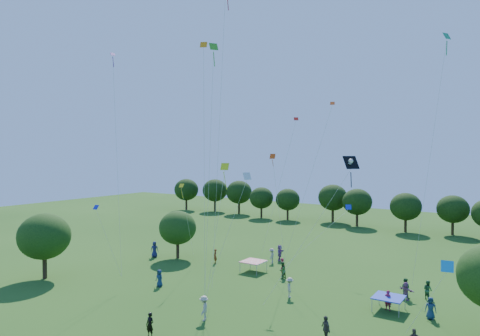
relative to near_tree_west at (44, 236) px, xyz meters
name	(u,v)px	position (x,y,z in m)	size (l,w,h in m)	color
near_tree_west	(44,236)	(0.00, 0.00, 0.00)	(4.95, 4.95, 6.37)	#422B19
near_tree_north	(178,228)	(5.35, 13.23, -0.57)	(4.31, 4.31, 5.51)	#422B19
treeline	(370,202)	(17.74, 46.43, -0.04)	(88.01, 8.77, 6.77)	#422B19
tent_red_stripe	(253,262)	(15.65, 13.30, -3.09)	(2.20, 2.20, 1.10)	red
tent_blue	(389,297)	(30.13, 9.77, -3.09)	(2.20, 2.20, 1.10)	#1C36B7
man_in_black	(150,325)	(18.18, -3.88, -3.31)	(0.61, 0.39, 1.64)	black
crowd_person_0	(159,278)	(11.11, 4.29, -3.34)	(0.78, 0.42, 1.57)	navy
crowd_person_1	(215,256)	(10.38, 13.76, -3.34)	(0.59, 0.38, 1.58)	maroon
crowd_person_2	(405,288)	(30.55, 13.41, -3.28)	(0.84, 0.46, 1.71)	#25562A
crowd_person_3	(290,288)	(22.39, 8.24, -3.28)	(1.11, 0.50, 1.70)	#B6AC91
crowd_person_5	(406,291)	(30.69, 13.07, -3.38)	(1.39, 0.50, 1.49)	#97588B
crowd_person_6	(431,308)	(33.15, 9.74, -3.32)	(0.80, 0.43, 1.62)	navy
crowd_person_7	(388,300)	(30.07, 9.83, -3.34)	(0.59, 0.38, 1.57)	maroon
crowd_person_8	(428,290)	(32.20, 14.15, -3.33)	(0.79, 0.43, 1.61)	#285F35
crowd_person_9	(204,308)	(19.41, 0.33, -3.22)	(1.18, 0.53, 1.81)	#B8AB93
crowd_person_10	(326,329)	(28.17, 1.88, -3.28)	(1.00, 0.45, 1.70)	#453D37
crowd_person_11	(280,253)	(15.81, 18.75, -3.22)	(1.69, 0.60, 1.81)	#925897
crowd_person_12	(154,249)	(2.79, 12.06, -3.20)	(0.92, 0.50, 1.86)	navy
crowd_person_13	(283,267)	(18.79, 13.79, -3.27)	(0.64, 0.41, 1.72)	maroon
crowd_person_14	(282,270)	(19.30, 12.76, -3.31)	(0.80, 0.44, 1.63)	#316029
crowd_person_15	(272,256)	(15.56, 17.31, -3.31)	(1.07, 0.48, 1.64)	#B09C8D
pirate_kite	(349,165)	(27.72, 7.38, 7.18)	(5.20, 5.85, 10.70)	black
red_high_kite	(224,25)	(18.03, 4.82, 18.53)	(0.78, 2.04, 26.52)	red
small_kite_0	(275,178)	(19.27, 11.25, 5.78)	(0.55, 2.40, 10.85)	#D7410C
small_kite_1	(317,154)	(22.55, 13.40, 7.96)	(5.00, 0.71, 15.63)	#D53E0B
small_kite_2	(184,200)	(10.66, 8.25, 3.39)	(1.97, 4.01, 7.93)	yellow
small_kite_3	(212,95)	(18.62, 2.39, 12.56)	(0.64, 1.82, 19.40)	green
small_kite_4	(339,216)	(23.42, 16.89, 1.77)	(4.82, 5.38, 5.73)	#142CD1
small_kite_5	(115,118)	(7.17, 2.75, 11.35)	(3.00, 1.85, 20.34)	#731893
small_kite_6	(240,196)	(21.43, 2.05, 4.92)	(3.51, 1.22, 9.50)	silver
small_kite_7	(444,271)	(34.88, 3.40, 1.15)	(2.52, 0.68, 4.61)	#0E82D9
small_kite_8	(287,155)	(17.48, 17.16, 7.86)	(3.93, 1.19, 14.73)	red
small_kite_9	(204,115)	(19.03, 0.88, 10.86)	(0.88, 1.04, 18.97)	orange
small_kite_10	(222,187)	(20.37, 1.30, 5.60)	(2.20, 0.52, 10.19)	#CFDF13
small_kite_11	(439,92)	(33.00, 12.98, 12.88)	(2.62, 0.69, 20.28)	#1A9250
small_kite_12	(100,220)	(8.54, -0.13, 2.40)	(1.00, 2.24, 6.49)	#131EC4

